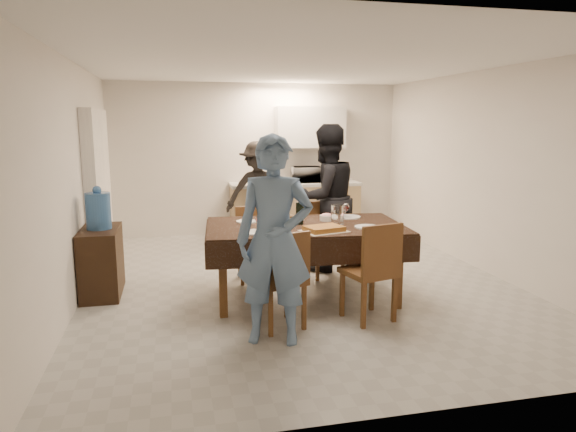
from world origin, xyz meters
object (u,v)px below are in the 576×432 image
at_px(console, 102,262).
at_px(person_kitchen, 259,192).
at_px(person_far, 326,198).
at_px(microwave, 307,174).
at_px(dining_table, 305,228).
at_px(person_near, 274,240).
at_px(savoury_tart, 324,229).
at_px(water_jug, 98,211).
at_px(water_pitcher, 337,215).
at_px(wine_bottle, 300,209).

height_order(console, person_kitchen, person_kitchen).
bearing_deg(person_far, microwave, -117.19).
bearing_deg(person_far, dining_table, 43.62).
distance_m(person_near, person_far, 2.37).
xyz_separation_m(console, savoury_tart, (2.31, -1.00, 0.48)).
distance_m(water_jug, microwave, 4.06).
xyz_separation_m(water_jug, person_near, (1.66, -1.67, -0.04)).
height_order(microwave, person_far, person_far).
height_order(console, water_pitcher, water_pitcher).
bearing_deg(person_kitchen, savoury_tart, -87.37).
xyz_separation_m(dining_table, savoury_tart, (0.10, -0.38, 0.07)).
xyz_separation_m(wine_bottle, person_near, (-0.50, -1.10, -0.08)).
bearing_deg(savoury_tart, wine_bottle, 109.23).
distance_m(dining_table, water_pitcher, 0.38).
distance_m(console, water_pitcher, 2.71).
bearing_deg(person_near, water_pitcher, 65.46).
relative_size(person_far, person_kitchen, 1.17).
bearing_deg(dining_table, console, 169.24).
xyz_separation_m(savoury_tart, person_near, (-0.65, -0.67, 0.06)).
relative_size(water_jug, person_kitchen, 0.25).
bearing_deg(person_near, savoury_tart, 63.31).
bearing_deg(dining_table, water_pitcher, -3.17).
bearing_deg(console, person_near, -45.18).
bearing_deg(dining_table, person_kitchen, 95.90).
relative_size(water_jug, person_near, 0.22).
distance_m(console, savoury_tart, 2.56).
height_order(wine_bottle, person_far, person_far).
distance_m(person_near, person_kitchen, 3.89).
bearing_deg(water_pitcher, dining_table, 171.87).
distance_m(microwave, person_far, 2.23).
bearing_deg(savoury_tart, water_pitcher, 52.85).
xyz_separation_m(console, person_far, (2.76, 0.43, 0.58)).
relative_size(water_jug, microwave, 0.83).
bearing_deg(water_pitcher, console, 165.29).
height_order(microwave, person_kitchen, person_kitchen).
xyz_separation_m(savoury_tart, person_far, (0.45, 1.43, 0.10)).
relative_size(water_pitcher, microwave, 0.44).
distance_m(dining_table, person_near, 1.19).
bearing_deg(person_kitchen, water_pitcher, -82.10).
height_order(savoury_tart, microwave, microwave).
relative_size(microwave, person_near, 0.27).
relative_size(person_near, person_kitchen, 1.12).
relative_size(wine_bottle, person_near, 0.19).
relative_size(savoury_tart, microwave, 0.89).
distance_m(console, person_kitchen, 3.11).
xyz_separation_m(console, person_near, (1.66, -1.67, 0.54)).
bearing_deg(microwave, person_kitchen, 25.95).
height_order(dining_table, person_far, person_far).
bearing_deg(wine_bottle, person_kitchen, 89.93).
distance_m(person_far, person_kitchen, 1.86).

